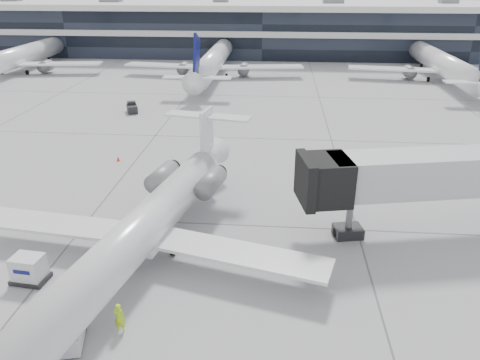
# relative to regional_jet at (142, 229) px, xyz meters

# --- Properties ---
(ground) EXTENTS (220.00, 220.00, 0.00)m
(ground) POSITION_rel_regional_jet_xyz_m (4.24, 5.15, -2.35)
(ground) COLOR #969699
(ground) RESTS_ON ground
(terminal) EXTENTS (170.00, 22.00, 10.00)m
(terminal) POSITION_rel_regional_jet_xyz_m (4.24, 87.15, 2.65)
(terminal) COLOR black
(terminal) RESTS_ON ground
(bg_jet_left) EXTENTS (32.00, 40.00, 9.60)m
(bg_jet_left) POSITION_rel_regional_jet_xyz_m (-40.76, 60.15, -2.35)
(bg_jet_left) COLOR white
(bg_jet_left) RESTS_ON ground
(bg_jet_center) EXTENTS (32.00, 40.00, 9.60)m
(bg_jet_center) POSITION_rel_regional_jet_xyz_m (-3.76, 60.15, -2.35)
(bg_jet_center) COLOR white
(bg_jet_center) RESTS_ON ground
(bg_jet_right) EXTENTS (32.00, 40.00, 9.60)m
(bg_jet_right) POSITION_rel_regional_jet_xyz_m (36.24, 60.15, -2.35)
(bg_jet_right) COLOR white
(bg_jet_right) RESTS_ON ground
(regional_jet) EXTENTS (23.77, 29.63, 6.88)m
(regional_jet) POSITION_rel_regional_jet_xyz_m (0.00, 0.00, 0.00)
(regional_jet) COLOR silver
(regional_jet) RESTS_ON ground
(jet_bridge) EXTENTS (19.19, 7.30, 6.19)m
(jet_bridge) POSITION_rel_regional_jet_xyz_m (20.27, 5.69, 2.16)
(jet_bridge) COLOR #A8ABAD
(jet_bridge) RESTS_ON ground
(ramp_worker) EXTENTS (0.64, 0.43, 1.69)m
(ramp_worker) POSITION_rel_regional_jet_xyz_m (0.48, -6.47, -1.50)
(ramp_worker) COLOR #BDF019
(ramp_worker) RESTS_ON ground
(baggage_tug) EXTENTS (1.98, 2.69, 1.53)m
(baggage_tug) POSITION_rel_regional_jet_xyz_m (-1.81, -7.51, -1.66)
(baggage_tug) COLOR silver
(baggage_tug) RESTS_ON ground
(cargo_uld) EXTENTS (2.19, 1.71, 1.67)m
(cargo_uld) POSITION_rel_regional_jet_xyz_m (-6.29, -2.75, -1.51)
(cargo_uld) COLOR black
(cargo_uld) RESTS_ON ground
(traffic_cone) EXTENTS (0.34, 0.34, 0.50)m
(traffic_cone) POSITION_rel_regional_jet_xyz_m (-7.46, 17.06, -2.12)
(traffic_cone) COLOR #FA380D
(traffic_cone) RESTS_ON ground
(far_tug) EXTENTS (2.02, 2.51, 1.39)m
(far_tug) POSITION_rel_regional_jet_xyz_m (-11.33, 34.61, -1.73)
(far_tug) COLOR black
(far_tug) RESTS_ON ground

